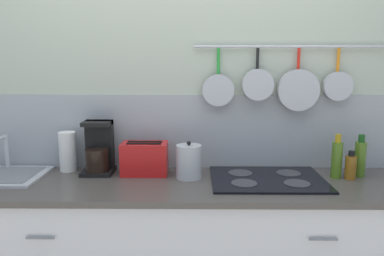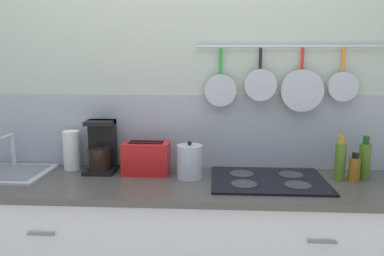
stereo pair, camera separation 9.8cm
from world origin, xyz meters
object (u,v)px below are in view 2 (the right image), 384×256
bottle_cooking_wine (340,161)px  kettle (190,161)px  paper_towel_roll (72,150)px  coffee_maker (101,151)px  bottle_dish_soap (354,169)px  bottle_hot_sauce (365,160)px  toaster (146,158)px

bottle_cooking_wine → kettle: bearing=-179.5°
paper_towel_roll → coffee_maker: coffee_maker is taller
bottle_dish_soap → bottle_hot_sauce: (0.08, 0.06, 0.04)m
paper_towel_roll → bottle_dish_soap: (1.65, -0.15, -0.05)m
paper_towel_roll → bottle_dish_soap: 1.66m
coffee_maker → toaster: (0.28, -0.03, -0.03)m
toaster → bottle_hot_sauce: bottle_hot_sauce is taller
bottle_dish_soap → bottle_hot_sauce: bottle_hot_sauce is taller
coffee_maker → bottle_dish_soap: coffee_maker is taller
paper_towel_roll → toaster: paper_towel_roll is taller
bottle_cooking_wine → bottle_hot_sauce: (0.15, 0.04, -0.00)m
kettle → bottle_dish_soap: bearing=-0.8°
kettle → bottle_hot_sauce: bearing=2.5°
paper_towel_roll → kettle: paper_towel_roll is taller
coffee_maker → paper_towel_roll: bearing=169.4°
kettle → bottle_dish_soap: 0.92m
toaster → paper_towel_roll: bearing=172.3°
coffee_maker → bottle_cooking_wine: coffee_maker is taller
paper_towel_roll → bottle_hot_sauce: bearing=-3.0°
paper_towel_roll → toaster: bearing=-7.7°
kettle → bottle_cooking_wine: bearing=0.5°
kettle → bottle_hot_sauce: size_ratio=0.87×
bottle_cooking_wine → bottle_hot_sauce: bearing=13.8°
kettle → bottle_hot_sauce: (0.99, 0.04, 0.01)m
toaster → kettle: (0.26, -0.07, 0.00)m
toaster → bottle_cooking_wine: 1.11m
coffee_maker → bottle_cooking_wine: size_ratio=1.23×
paper_towel_roll → coffee_maker: (0.20, -0.04, 0.01)m
coffee_maker → bottle_dish_soap: 1.46m
coffee_maker → toaster: 0.28m
kettle → paper_towel_roll: bearing=169.6°
paper_towel_roll → toaster: (0.48, -0.06, -0.02)m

